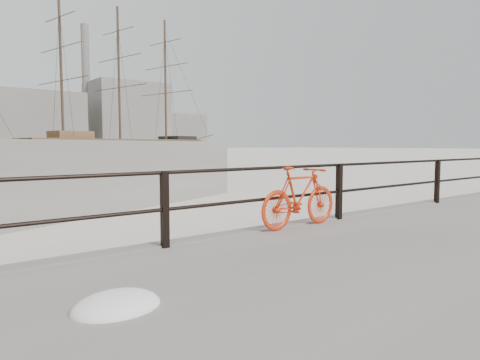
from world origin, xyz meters
TOP-DOWN VIEW (x-y plane):
  - ground at (0.00, 0.00)m, footprint 400.00×400.00m
  - guardrail at (0.00, -0.15)m, footprint 28.00×0.10m
  - bicycle at (-4.61, -0.25)m, footprint 1.66×0.26m
  - barque_black at (29.07, 88.93)m, footprint 62.78×32.13m
  - industrial_west at (20.00, 140.00)m, footprint 32.00×18.00m
  - industrial_mid at (55.00, 145.00)m, footprint 26.00×20.00m
  - industrial_east at (78.00, 150.00)m, footprint 20.00×16.00m
  - smokestack at (42.00, 150.00)m, footprint 2.80×2.80m

SIDE VIEW (x-z plane):
  - ground at x=0.00m, z-range 0.00..0.00m
  - barque_black at x=29.07m, z-range -16.96..16.96m
  - bicycle at x=-4.61m, z-range 0.35..1.35m
  - guardrail at x=0.00m, z-range 0.35..1.35m
  - industrial_east at x=78.00m, z-range 0.00..14.00m
  - industrial_west at x=20.00m, z-range 0.00..18.00m
  - industrial_mid at x=55.00m, z-range 0.00..24.00m
  - smokestack at x=42.00m, z-range 0.00..44.00m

